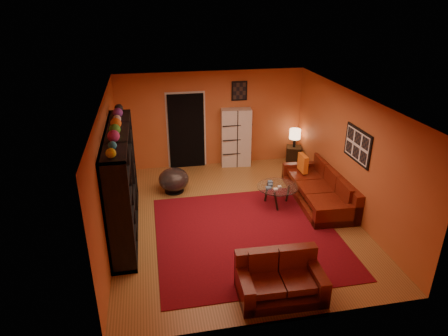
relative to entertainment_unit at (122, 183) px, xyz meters
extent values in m
plane|color=brown|center=(2.27, 0.00, -1.05)|extent=(6.00, 6.00, 0.00)
plane|color=white|center=(2.27, 0.00, 1.55)|extent=(6.00, 6.00, 0.00)
plane|color=#BA5628|center=(2.27, 3.00, 0.25)|extent=(6.00, 0.00, 6.00)
plane|color=#BA5628|center=(2.27, -3.00, 0.25)|extent=(6.00, 0.00, 6.00)
plane|color=#BA5628|center=(-0.23, 0.00, 0.25)|extent=(0.00, 6.00, 6.00)
plane|color=#BA5628|center=(4.78, 0.00, 0.25)|extent=(0.00, 6.00, 6.00)
cube|color=#560912|center=(2.38, -0.70, -1.04)|extent=(3.60, 3.60, 0.01)
cube|color=black|center=(1.57, 2.96, -0.03)|extent=(0.95, 0.10, 2.04)
cube|color=black|center=(4.75, -0.30, 0.55)|extent=(0.03, 1.00, 0.70)
cube|color=black|center=(3.02, 2.98, 1.00)|extent=(0.42, 0.03, 0.52)
cube|color=black|center=(0.00, 0.00, 0.00)|extent=(0.45, 3.00, 2.10)
imported|color=black|center=(0.05, -0.08, -0.04)|extent=(1.00, 0.13, 0.58)
cube|color=#51130A|center=(4.32, 0.41, -0.89)|extent=(1.12, 2.51, 0.32)
cube|color=#51130A|center=(4.74, 0.39, -0.62)|extent=(0.30, 2.47, 0.85)
cube|color=#51130A|center=(4.27, -0.73, -0.74)|extent=(1.02, 0.23, 0.62)
cube|color=#51130A|center=(4.38, 1.55, -0.74)|extent=(1.02, 0.23, 0.62)
cube|color=#51130A|center=(4.25, -0.29, -0.58)|extent=(0.82, 0.72, 0.12)
cube|color=#51130A|center=(4.29, 0.41, -0.58)|extent=(0.82, 0.72, 0.12)
cube|color=#51130A|center=(4.32, 1.11, -0.58)|extent=(0.82, 0.72, 0.12)
cube|color=#51130A|center=(2.46, -2.50, -0.89)|extent=(1.37, 0.85, 0.32)
cube|color=#51130A|center=(2.47, -2.19, -0.62)|extent=(1.35, 0.22, 0.85)
cube|color=#51130A|center=(3.05, -2.52, -0.74)|extent=(0.20, 0.81, 0.62)
cube|color=#51130A|center=(1.88, -2.48, -0.74)|extent=(0.20, 0.81, 0.62)
cube|color=#51130A|center=(2.71, -2.55, -0.58)|extent=(0.49, 0.60, 0.12)
cube|color=#51130A|center=(2.22, -2.53, -0.58)|extent=(0.49, 0.60, 0.12)
cube|color=orange|center=(4.22, 1.17, -0.42)|extent=(0.12, 0.42, 0.42)
cylinder|color=silver|center=(3.33, 0.39, -0.60)|extent=(0.91, 0.91, 0.02)
cylinder|color=black|center=(3.61, 0.43, -0.82)|extent=(0.05, 0.05, 0.43)
cylinder|color=black|center=(3.15, 0.60, -0.82)|extent=(0.05, 0.05, 0.43)
cylinder|color=black|center=(3.23, 0.12, -0.82)|extent=(0.05, 0.05, 0.43)
cube|color=silver|center=(2.91, 2.80, -0.24)|extent=(0.84, 0.44, 1.61)
cylinder|color=black|center=(1.08, 1.48, -1.03)|extent=(0.44, 0.44, 0.03)
cylinder|color=black|center=(1.08, 1.48, -0.95)|extent=(0.06, 0.06, 0.15)
ellipsoid|color=#3F3838|center=(1.08, 1.48, -0.73)|extent=(0.73, 0.73, 0.55)
cube|color=black|center=(4.53, 2.59, -0.80)|extent=(0.51, 0.51, 0.50)
cylinder|color=black|center=(4.53, 2.59, -0.43)|extent=(0.08, 0.08, 0.25)
cylinder|color=#FFC68C|center=(4.53, 2.59, -0.17)|extent=(0.31, 0.31, 0.27)
camera|label=1|loc=(0.64, -7.26, 3.42)|focal=32.00mm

